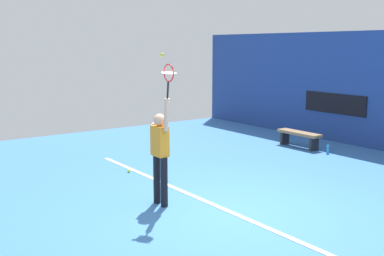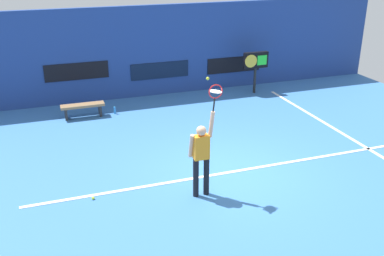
{
  "view_description": "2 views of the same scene",
  "coord_description": "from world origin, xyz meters",
  "px_view_note": "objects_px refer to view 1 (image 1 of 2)",
  "views": [
    {
      "loc": [
        6.02,
        -5.21,
        2.88
      ],
      "look_at": [
        -1.1,
        -0.08,
        1.36
      ],
      "focal_mm": 44.41,
      "sensor_mm": 36.0,
      "label": 1
    },
    {
      "loc": [
        -4.19,
        -9.08,
        5.28
      ],
      "look_at": [
        -1.09,
        -0.17,
        1.4
      ],
      "focal_mm": 41.93,
      "sensor_mm": 36.0,
      "label": 2
    }
  ],
  "objects_px": {
    "tennis_player": "(160,151)",
    "tennis_racket": "(169,75)",
    "spare_ball": "(129,171)",
    "court_bench": "(299,136)",
    "tennis_ball": "(162,55)",
    "water_bottle": "(328,149)"
  },
  "relations": [
    {
      "from": "spare_ball",
      "to": "tennis_player",
      "type": "bearing_deg",
      "value": -14.29
    },
    {
      "from": "tennis_player",
      "to": "water_bottle",
      "type": "height_order",
      "value": "tennis_player"
    },
    {
      "from": "court_bench",
      "to": "spare_ball",
      "type": "relative_size",
      "value": 20.59
    },
    {
      "from": "tennis_player",
      "to": "tennis_ball",
      "type": "relative_size",
      "value": 29.29
    },
    {
      "from": "tennis_player",
      "to": "spare_ball",
      "type": "height_order",
      "value": "tennis_player"
    },
    {
      "from": "water_bottle",
      "to": "spare_ball",
      "type": "height_order",
      "value": "water_bottle"
    },
    {
      "from": "tennis_ball",
      "to": "tennis_racket",
      "type": "bearing_deg",
      "value": 3.12
    },
    {
      "from": "water_bottle",
      "to": "spare_ball",
      "type": "relative_size",
      "value": 3.53
    },
    {
      "from": "tennis_racket",
      "to": "spare_ball",
      "type": "distance_m",
      "value": 3.6
    },
    {
      "from": "tennis_racket",
      "to": "tennis_ball",
      "type": "bearing_deg",
      "value": -176.88
    },
    {
      "from": "tennis_racket",
      "to": "tennis_player",
      "type": "bearing_deg",
      "value": 179.2
    },
    {
      "from": "tennis_player",
      "to": "court_bench",
      "type": "bearing_deg",
      "value": 108.22
    },
    {
      "from": "court_bench",
      "to": "spare_ball",
      "type": "distance_m",
      "value": 5.33
    },
    {
      "from": "tennis_racket",
      "to": "court_bench",
      "type": "relative_size",
      "value": 0.44
    },
    {
      "from": "tennis_player",
      "to": "tennis_ball",
      "type": "xyz_separation_m",
      "value": [
        0.12,
        -0.01,
        1.72
      ]
    },
    {
      "from": "tennis_racket",
      "to": "spare_ball",
      "type": "xyz_separation_m",
      "value": [
        -2.65,
        0.6,
        -2.36
      ]
    },
    {
      "from": "court_bench",
      "to": "water_bottle",
      "type": "xyz_separation_m",
      "value": [
        1.03,
        0.0,
        -0.22
      ]
    },
    {
      "from": "tennis_ball",
      "to": "water_bottle",
      "type": "height_order",
      "value": "tennis_ball"
    },
    {
      "from": "tennis_player",
      "to": "tennis_racket",
      "type": "bearing_deg",
      "value": -0.8
    },
    {
      "from": "tennis_racket",
      "to": "water_bottle",
      "type": "height_order",
      "value": "tennis_racket"
    },
    {
      "from": "spare_ball",
      "to": "tennis_racket",
      "type": "bearing_deg",
      "value": -12.79
    },
    {
      "from": "tennis_racket",
      "to": "court_bench",
      "type": "bearing_deg",
      "value": 110.83
    }
  ]
}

